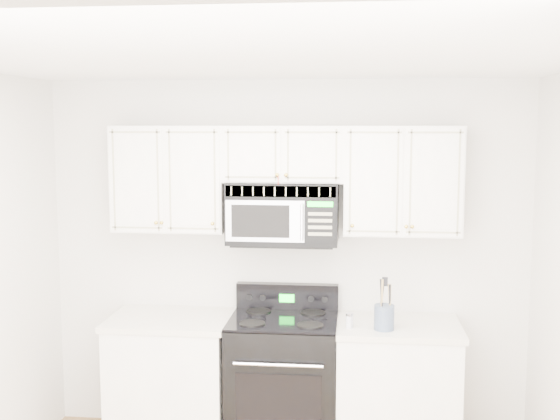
# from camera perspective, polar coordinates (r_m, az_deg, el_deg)

# --- Properties ---
(room) EXTENTS (3.51, 3.51, 2.61)m
(room) POSITION_cam_1_polar(r_m,az_deg,el_deg) (3.49, -2.32, -9.36)
(room) COLOR brown
(room) RESTS_ON ground
(base_cabinet_left) EXTENTS (0.86, 0.65, 0.92)m
(base_cabinet_left) POSITION_cam_1_polar(r_m,az_deg,el_deg) (5.26, -8.79, -13.75)
(base_cabinet_left) COLOR white
(base_cabinet_left) RESTS_ON ground
(base_cabinet_right) EXTENTS (0.86, 0.65, 0.92)m
(base_cabinet_right) POSITION_cam_1_polar(r_m,az_deg,el_deg) (5.11, 9.43, -14.41)
(base_cabinet_right) COLOR white
(base_cabinet_right) RESTS_ON ground
(range) EXTENTS (0.75, 0.68, 1.12)m
(range) POSITION_cam_1_polar(r_m,az_deg,el_deg) (5.10, 0.29, -13.66)
(range) COLOR black
(range) RESTS_ON ground
(upper_cabinets) EXTENTS (2.44, 0.37, 0.75)m
(upper_cabinets) POSITION_cam_1_polar(r_m,az_deg,el_deg) (4.93, 0.36, 2.94)
(upper_cabinets) COLOR white
(upper_cabinets) RESTS_ON ground
(microwave) EXTENTS (0.77, 0.44, 0.43)m
(microwave) POSITION_cam_1_polar(r_m,az_deg,el_deg) (4.93, 0.26, -0.22)
(microwave) COLOR black
(microwave) RESTS_ON ground
(utensil_crock) EXTENTS (0.13, 0.13, 0.35)m
(utensil_crock) POSITION_cam_1_polar(r_m,az_deg,el_deg) (4.77, 8.47, -8.51)
(utensil_crock) COLOR #495970
(utensil_crock) RESTS_ON base_cabinet_right
(shaker_salt) EXTENTS (0.04, 0.04, 0.10)m
(shaker_salt) POSITION_cam_1_polar(r_m,az_deg,el_deg) (4.81, 5.74, -8.88)
(shaker_salt) COLOR silver
(shaker_salt) RESTS_ON base_cabinet_right
(shaker_pepper) EXTENTS (0.04, 0.04, 0.10)m
(shaker_pepper) POSITION_cam_1_polar(r_m,az_deg,el_deg) (4.78, 5.63, -8.95)
(shaker_pepper) COLOR silver
(shaker_pepper) RESTS_ON base_cabinet_right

